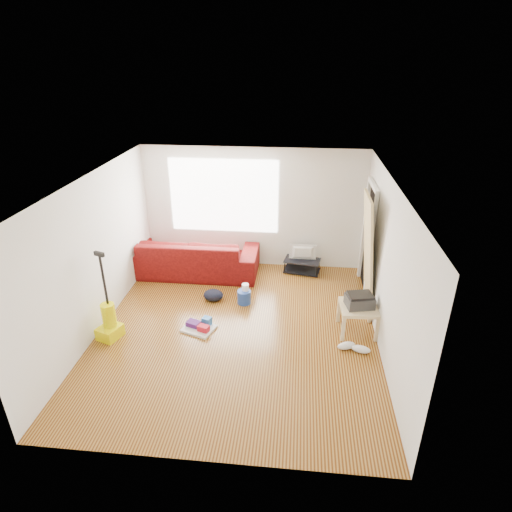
# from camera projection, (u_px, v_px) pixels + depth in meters

# --- Properties ---
(room) EXTENTS (4.51, 5.01, 2.51)m
(room) POSITION_uv_depth(u_px,v_px,m) (242.00, 259.00, 6.62)
(room) COLOR #492007
(room) RESTS_ON ground
(sofa) EXTENTS (2.66, 1.04, 0.78)m
(sofa) POSITION_uv_depth(u_px,v_px,m) (194.00, 272.00, 8.90)
(sofa) COLOR #320606
(sofa) RESTS_ON ground
(tv_stand) EXTENTS (0.78, 0.54, 0.27)m
(tv_stand) POSITION_uv_depth(u_px,v_px,m) (302.00, 265.00, 8.87)
(tv_stand) COLOR black
(tv_stand) RESTS_ON ground
(tv) EXTENTS (0.55, 0.07, 0.32)m
(tv) POSITION_uv_depth(u_px,v_px,m) (303.00, 253.00, 8.75)
(tv) COLOR black
(tv) RESTS_ON tv_stand
(side_table) EXTENTS (0.61, 0.61, 0.48)m
(side_table) POSITION_uv_depth(u_px,v_px,m) (358.00, 310.00, 6.87)
(side_table) COLOR tan
(side_table) RESTS_ON ground
(printer) EXTENTS (0.48, 0.40, 0.22)m
(printer) POSITION_uv_depth(u_px,v_px,m) (360.00, 300.00, 6.79)
(printer) COLOR #2B2B2C
(printer) RESTS_ON side_table
(bucket) EXTENTS (0.32, 0.32, 0.25)m
(bucket) POSITION_uv_depth(u_px,v_px,m) (244.00, 303.00, 7.82)
(bucket) COLOR navy
(bucket) RESTS_ON ground
(toilet_paper) EXTENTS (0.13, 0.13, 0.12)m
(toilet_paper) POSITION_uv_depth(u_px,v_px,m) (245.00, 293.00, 7.77)
(toilet_paper) COLOR white
(toilet_paper) RESTS_ON bucket
(cleaning_tray) EXTENTS (0.60, 0.53, 0.18)m
(cleaning_tray) POSITION_uv_depth(u_px,v_px,m) (200.00, 326.00, 7.05)
(cleaning_tray) COLOR silver
(cleaning_tray) RESTS_ON ground
(backpack) EXTENTS (0.39, 0.32, 0.20)m
(backpack) POSITION_uv_depth(u_px,v_px,m) (214.00, 300.00, 7.92)
(backpack) COLOR black
(backpack) RESTS_ON ground
(sneakers) EXTENTS (0.53, 0.27, 0.12)m
(sneakers) POSITION_uv_depth(u_px,v_px,m) (353.00, 347.00, 6.55)
(sneakers) COLOR silver
(sneakers) RESTS_ON ground
(vacuum) EXTENTS (0.41, 0.43, 1.47)m
(vacuum) POSITION_uv_depth(u_px,v_px,m) (109.00, 322.00, 6.79)
(vacuum) COLOR #E2DA00
(vacuum) RESTS_ON ground
(door_panel) EXTENTS (0.26, 0.84, 2.08)m
(door_panel) POSITION_uv_depth(u_px,v_px,m) (362.00, 307.00, 7.69)
(door_panel) COLOR tan
(door_panel) RESTS_ON ground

